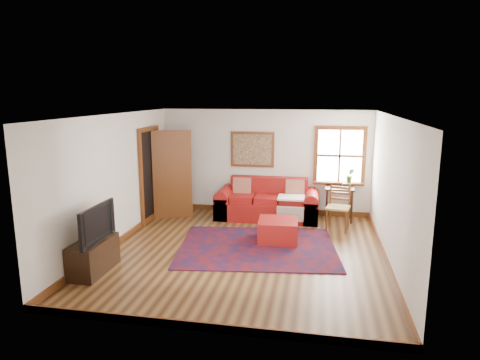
% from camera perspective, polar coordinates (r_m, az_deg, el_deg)
% --- Properties ---
extents(ground, '(5.50, 5.50, 0.00)m').
position_cam_1_polar(ground, '(7.99, 0.64, -9.56)').
color(ground, '#3D2210').
rests_on(ground, ground).
extents(room_envelope, '(5.04, 5.54, 2.52)m').
position_cam_1_polar(room_envelope, '(7.57, 0.69, 2.22)').
color(room_envelope, silver).
rests_on(room_envelope, ground).
extents(window, '(1.18, 0.20, 1.38)m').
position_cam_1_polar(window, '(10.18, 13.29, 2.38)').
color(window, white).
rests_on(window, ground).
extents(doorway, '(0.89, 1.08, 2.14)m').
position_cam_1_polar(doorway, '(9.94, -10.14, 0.86)').
color(doorway, black).
rests_on(doorway, ground).
extents(framed_artwork, '(1.05, 0.07, 0.85)m').
position_cam_1_polar(framed_artwork, '(10.27, 1.65, 4.09)').
color(framed_artwork, brown).
rests_on(framed_artwork, ground).
extents(persian_rug, '(3.20, 2.69, 0.02)m').
position_cam_1_polar(persian_rug, '(8.21, 2.33, -8.91)').
color(persian_rug, '#590C0F').
rests_on(persian_rug, ground).
extents(red_leather_sofa, '(2.36, 0.97, 0.92)m').
position_cam_1_polar(red_leather_sofa, '(10.04, 3.71, -3.34)').
color(red_leather_sofa, maroon).
rests_on(red_leather_sofa, ground).
extents(red_ottoman, '(0.81, 0.81, 0.43)m').
position_cam_1_polar(red_ottoman, '(8.52, 5.07, -6.72)').
color(red_ottoman, maroon).
rests_on(red_ottoman, ground).
extents(side_table, '(0.65, 0.48, 0.77)m').
position_cam_1_polar(side_table, '(9.98, 13.12, -1.68)').
color(side_table, black).
rests_on(side_table, ground).
extents(ladder_back_chair, '(0.54, 0.52, 0.99)m').
position_cam_1_polar(ladder_back_chair, '(9.36, 13.01, -3.26)').
color(ladder_back_chair, tan).
rests_on(ladder_back_chair, ground).
extents(media_cabinet, '(0.44, 0.98, 0.54)m').
position_cam_1_polar(media_cabinet, '(7.45, -18.95, -9.59)').
color(media_cabinet, black).
rests_on(media_cabinet, ground).
extents(television, '(0.14, 1.04, 0.60)m').
position_cam_1_polar(television, '(7.24, -19.20, -5.47)').
color(television, black).
rests_on(television, media_cabinet).
extents(candle_hurricane, '(0.12, 0.12, 0.18)m').
position_cam_1_polar(candle_hurricane, '(7.64, -17.34, -6.16)').
color(candle_hurricane, silver).
rests_on(candle_hurricane, media_cabinet).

